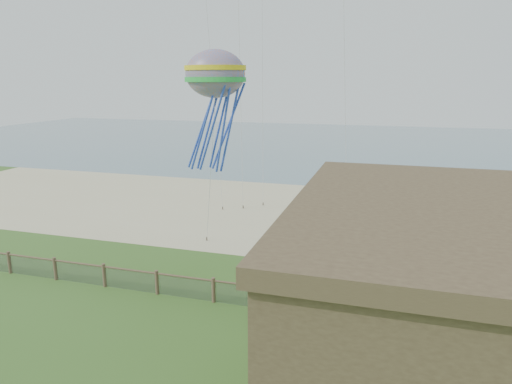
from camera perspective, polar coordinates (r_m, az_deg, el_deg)
ground at (r=17.95m, az=-12.89°, el=-21.72°), size 160.00×160.00×0.00m
sand_beach at (r=36.88m, az=3.88°, el=-2.55°), size 72.00×20.00×0.02m
ocean at (r=79.62m, az=10.87°, el=6.02°), size 160.00×68.00×0.02m
chainlink_fence at (r=22.32m, az=-5.33°, el=-12.27°), size 36.20×0.20×1.25m
picnic_table at (r=20.59m, az=3.18°, el=-15.12°), size 1.89×1.47×0.77m
octopus_kite at (r=25.32m, az=-5.06°, el=10.39°), size 3.46×2.45×7.08m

